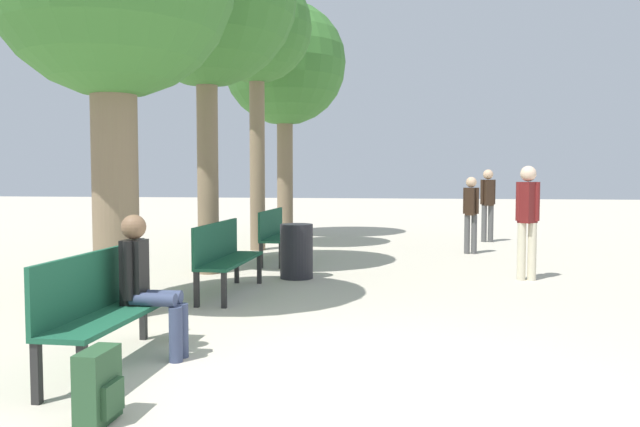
# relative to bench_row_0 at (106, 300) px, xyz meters

# --- Properties ---
(ground_plane) EXTENTS (80.00, 80.00, 0.00)m
(ground_plane) POSITION_rel_bench_row_0_xyz_m (1.94, -0.15, -0.57)
(ground_plane) COLOR beige
(bench_row_0) EXTENTS (0.44, 1.84, 0.97)m
(bench_row_0) POSITION_rel_bench_row_0_xyz_m (0.00, 0.00, 0.00)
(bench_row_0) COLOR #195138
(bench_row_0) RESTS_ON ground_plane
(bench_row_1) EXTENTS (0.44, 1.84, 0.97)m
(bench_row_1) POSITION_rel_bench_row_0_xyz_m (0.00, 3.27, 0.00)
(bench_row_1) COLOR #195138
(bench_row_1) RESTS_ON ground_plane
(bench_row_2) EXTENTS (0.44, 1.84, 0.97)m
(bench_row_2) POSITION_rel_bench_row_0_xyz_m (0.00, 6.53, 0.00)
(bench_row_2) COLOR #195138
(bench_row_2) RESTS_ON ground_plane
(tree_row_2) EXTENTS (2.36, 2.36, 5.95)m
(tree_row_2) POSITION_rel_bench_row_0_xyz_m (-0.80, 8.25, 4.11)
(tree_row_2) COLOR #7A664C
(tree_row_2) RESTS_ON ground_plane
(tree_row_3) EXTENTS (3.18, 3.18, 6.10)m
(tree_row_3) POSITION_rel_bench_row_0_xyz_m (-0.80, 11.17, 3.89)
(tree_row_3) COLOR #7A664C
(tree_row_3) RESTS_ON ground_plane
(person_seated) EXTENTS (0.57, 0.32, 1.27)m
(person_seated) POSITION_rel_bench_row_0_xyz_m (0.23, 0.28, 0.11)
(person_seated) COLOR #384260
(person_seated) RESTS_ON ground_plane
(backpack) EXTENTS (0.21, 0.35, 0.48)m
(backpack) POSITION_rel_bench_row_0_xyz_m (0.52, -1.13, -0.33)
(backpack) COLOR #284C2D
(backpack) RESTS_ON ground_plane
(pedestrian_near) EXTENTS (0.32, 0.27, 1.58)m
(pedestrian_near) POSITION_rel_bench_row_0_xyz_m (3.70, 8.26, 0.34)
(pedestrian_near) COLOR #4C4C4C
(pedestrian_near) RESTS_ON ground_plane
(pedestrian_mid) EXTENTS (0.36, 0.31, 1.76)m
(pedestrian_mid) POSITION_rel_bench_row_0_xyz_m (4.26, 5.05, 0.44)
(pedestrian_mid) COLOR beige
(pedestrian_mid) RESTS_ON ground_plane
(pedestrian_far) EXTENTS (0.36, 0.30, 1.76)m
(pedestrian_far) POSITION_rel_bench_row_0_xyz_m (4.31, 10.68, 0.44)
(pedestrian_far) COLOR #4C4C4C
(pedestrian_far) RESTS_ON ground_plane
(trash_bin) EXTENTS (0.51, 0.51, 0.85)m
(trash_bin) POSITION_rel_bench_row_0_xyz_m (0.73, 4.70, -0.14)
(trash_bin) COLOR #232328
(trash_bin) RESTS_ON ground_plane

